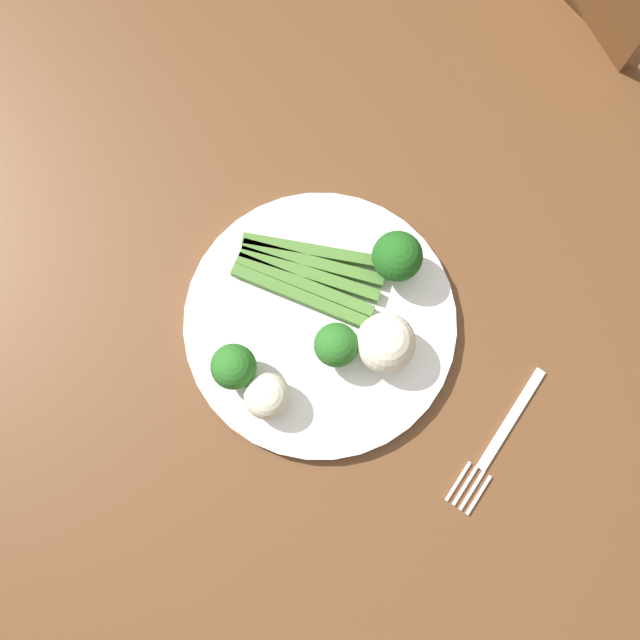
{
  "coord_description": "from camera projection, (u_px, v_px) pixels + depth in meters",
  "views": [
    {
      "loc": [
        -0.12,
        0.08,
        1.51
      ],
      "look_at": [
        0.01,
        -0.02,
        0.77
      ],
      "focal_mm": 42.26,
      "sensor_mm": 36.0,
      "label": 1
    }
  ],
  "objects": [
    {
      "name": "asparagus_bundle",
      "position": [
        308.0,
        274.0,
        0.77
      ],
      "size": [
        0.16,
        0.14,
        0.01
      ],
      "rotation": [
        0.0,
        0.0,
        3.7
      ],
      "color": "#47752D",
      "rests_on": "plate"
    },
    {
      "name": "plate",
      "position": [
        320.0,
        323.0,
        0.78
      ],
      "size": [
        0.28,
        0.28,
        0.01
      ],
      "primitive_type": "cylinder",
      "color": "white",
      "rests_on": "dining_table"
    },
    {
      "name": "cauliflower_right",
      "position": [
        267.0,
        396.0,
        0.73
      ],
      "size": [
        0.05,
        0.05,
        0.05
      ],
      "primitive_type": "sphere",
      "color": "silver",
      "rests_on": "plate"
    },
    {
      "name": "ground_plane",
      "position": [
        316.0,
        413.0,
        1.52
      ],
      "size": [
        6.0,
        6.0,
        0.02
      ],
      "primitive_type": "cube",
      "color": "tan"
    },
    {
      "name": "broccoli_near_center",
      "position": [
        234.0,
        367.0,
        0.73
      ],
      "size": [
        0.05,
        0.05,
        0.06
      ],
      "color": "#568E33",
      "rests_on": "plate"
    },
    {
      "name": "broccoli_back",
      "position": [
        336.0,
        345.0,
        0.73
      ],
      "size": [
        0.04,
        0.04,
        0.05
      ],
      "color": "#568E33",
      "rests_on": "plate"
    },
    {
      "name": "broccoli_left",
      "position": [
        397.0,
        257.0,
        0.75
      ],
      "size": [
        0.05,
        0.05,
        0.06
      ],
      "color": "#4C7F2B",
      "rests_on": "plate"
    },
    {
      "name": "cauliflower_front_left",
      "position": [
        386.0,
        343.0,
        0.73
      ],
      "size": [
        0.06,
        0.06,
        0.06
      ],
      "primitive_type": "sphere",
      "color": "white",
      "rests_on": "plate"
    },
    {
      "name": "chair",
      "position": [
        554.0,
        26.0,
        1.13
      ],
      "size": [
        0.47,
        0.47,
        0.87
      ],
      "rotation": [
        0.0,
        0.0,
        -0.21
      ],
      "color": "brown",
      "rests_on": "ground_plane"
    },
    {
      "name": "dining_table",
      "position": [
        313.0,
        360.0,
        0.87
      ],
      "size": [
        1.4,
        0.96,
        0.75
      ],
      "color": "brown",
      "rests_on": "ground_plane"
    },
    {
      "name": "fork",
      "position": [
        498.0,
        440.0,
        0.76
      ],
      "size": [
        0.07,
        0.16,
        0.0
      ],
      "rotation": [
        0.0,
        0.0,
        1.86
      ],
      "color": "silver",
      "rests_on": "dining_table"
    }
  ]
}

